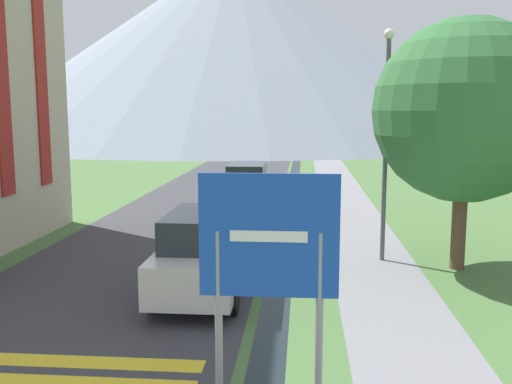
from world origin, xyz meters
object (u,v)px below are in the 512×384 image
streetlamp (386,128)px  tree_by_path (465,111)px  road_sign (269,260)px  parked_car_near (204,252)px  parked_car_far (248,185)px

streetlamp → tree_by_path: (1.78, -0.67, 0.45)m
road_sign → parked_car_near: (-1.72, 5.02, -1.21)m
road_sign → tree_by_path: (4.33, 7.45, 1.83)m
road_sign → parked_car_near: 5.44m
parked_car_near → tree_by_path: (6.04, 2.43, 3.05)m
parked_car_far → streetlamp: size_ratio=0.75×
parked_car_near → parked_car_far: 11.03m
parked_car_near → streetlamp: (4.26, 3.10, 2.60)m
tree_by_path → parked_car_near: bearing=-158.1°
parked_car_far → road_sign: bearing=-83.4°
parked_car_near → streetlamp: 5.87m
streetlamp → road_sign: bearing=-107.4°
parked_car_near → parked_car_far: (-0.14, 11.03, 0.00)m
road_sign → streetlamp: streetlamp is taller
parked_car_far → streetlamp: streetlamp is taller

